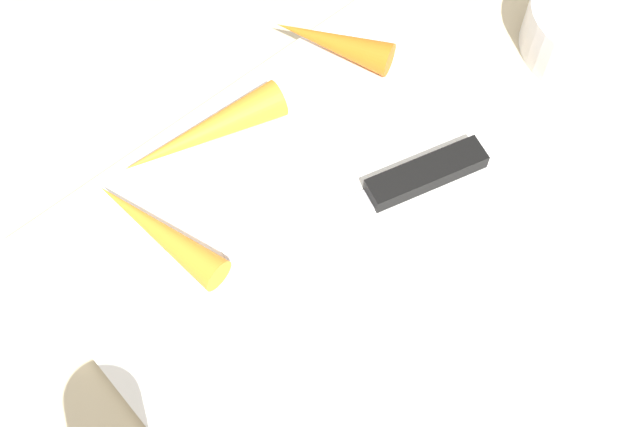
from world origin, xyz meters
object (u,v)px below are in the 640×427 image
cutting_board (320,218)px  knife (410,181)px  small_bowl (593,28)px  carrot_shortest (333,42)px  carrot_medium (158,230)px  carrot_longest (203,133)px

cutting_board → knife: bearing=-21.4°
cutting_board → small_bowl: 0.27m
carrot_shortest → cutting_board: bearing=108.4°
knife → carrot_medium: bearing=-11.4°
knife → cutting_board: bearing=-5.1°
carrot_longest → carrot_shortest: bearing=-168.2°
carrot_shortest → small_bowl: bearing=-152.9°
carrot_medium → cutting_board: bearing=-131.9°
carrot_medium → knife: bearing=-128.1°
carrot_medium → carrot_longest: size_ratio=0.89×
cutting_board → carrot_shortest: (0.10, 0.10, 0.02)m
cutting_board → knife: size_ratio=1.82×
knife → small_bowl: bearing=-162.9°
knife → carrot_medium: 0.18m
carrot_medium → small_bowl: (0.36, -0.08, -0.00)m
carrot_shortest → carrot_medium: size_ratio=0.85×
carrot_shortest → small_bowl: small_bowl is taller
carrot_shortest → carrot_longest: size_ratio=0.75×
carrot_medium → small_bowl: bearing=-112.9°
knife → small_bowl: small_bowl is taller
cutting_board → carrot_medium: size_ratio=3.22×
knife → carrot_medium: size_ratio=1.77×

